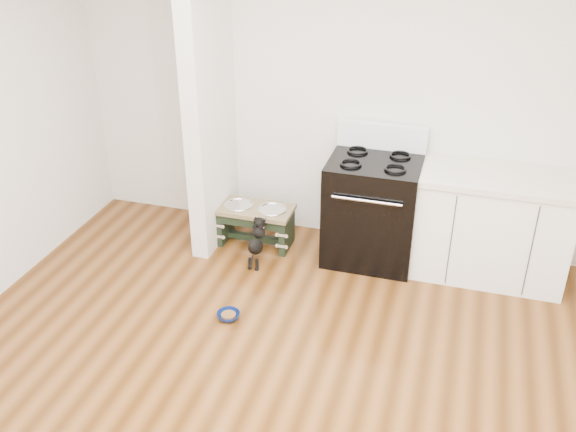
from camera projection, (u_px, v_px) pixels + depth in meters
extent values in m
plane|color=#48270C|center=(266.00, 428.00, 3.94)|extent=(5.00, 5.00, 0.00)
plane|color=silver|center=(357.00, 95.00, 5.40)|extent=(5.00, 0.00, 5.00)
cube|color=silver|center=(209.00, 96.00, 5.36)|extent=(0.15, 0.80, 2.70)
cube|color=black|center=(372.00, 210.00, 5.47)|extent=(0.76, 0.65, 0.92)
cube|color=black|center=(365.00, 234.00, 5.24)|extent=(0.58, 0.02, 0.50)
cylinder|color=silver|center=(367.00, 201.00, 5.05)|extent=(0.56, 0.02, 0.02)
cube|color=white|center=(382.00, 136.00, 5.43)|extent=(0.76, 0.08, 0.22)
torus|color=black|center=(351.00, 163.00, 5.17)|extent=(0.18, 0.18, 0.02)
torus|color=black|center=(395.00, 169.00, 5.08)|extent=(0.18, 0.18, 0.02)
torus|color=black|center=(358.00, 151.00, 5.41)|extent=(0.18, 0.18, 0.02)
torus|color=black|center=(400.00, 155.00, 5.32)|extent=(0.18, 0.18, 0.02)
cube|color=white|center=(491.00, 228.00, 5.26)|extent=(1.20, 0.60, 0.86)
cube|color=beige|center=(500.00, 178.00, 5.04)|extent=(1.24, 0.64, 0.05)
cube|color=black|center=(483.00, 284.00, 5.22)|extent=(1.20, 0.06, 0.10)
cube|color=black|center=(225.00, 223.00, 5.88)|extent=(0.06, 0.32, 0.33)
cube|color=black|center=(287.00, 232.00, 5.73)|extent=(0.06, 0.32, 0.33)
cube|color=black|center=(250.00, 223.00, 5.62)|extent=(0.53, 0.03, 0.08)
cube|color=black|center=(256.00, 238.00, 5.86)|extent=(0.53, 0.06, 0.06)
cube|color=brown|center=(255.00, 209.00, 5.72)|extent=(0.67, 0.36, 0.04)
cylinder|color=silver|center=(239.00, 207.00, 5.75)|extent=(0.23, 0.23, 0.04)
cylinder|color=silver|center=(272.00, 212.00, 5.68)|extent=(0.23, 0.23, 0.04)
torus|color=silver|center=(239.00, 205.00, 5.74)|extent=(0.26, 0.26, 0.02)
torus|color=silver|center=(272.00, 209.00, 5.67)|extent=(0.26, 0.26, 0.02)
cylinder|color=black|center=(250.00, 263.00, 5.49)|extent=(0.03, 0.03, 0.10)
cylinder|color=black|center=(257.00, 264.00, 5.47)|extent=(0.03, 0.03, 0.10)
sphere|color=black|center=(250.00, 268.00, 5.50)|extent=(0.04, 0.04, 0.04)
sphere|color=black|center=(257.00, 269.00, 5.48)|extent=(0.04, 0.04, 0.04)
ellipsoid|color=black|center=(256.00, 247.00, 5.47)|extent=(0.12, 0.27, 0.24)
sphere|color=black|center=(259.00, 232.00, 5.50)|extent=(0.11, 0.11, 0.11)
sphere|color=black|center=(260.00, 223.00, 5.49)|extent=(0.10, 0.10, 0.10)
sphere|color=black|center=(259.00, 219.00, 5.55)|extent=(0.03, 0.03, 0.03)
sphere|color=black|center=(265.00, 220.00, 5.54)|extent=(0.03, 0.03, 0.03)
cylinder|color=black|center=(252.00, 261.00, 5.42)|extent=(0.02, 0.08, 0.09)
torus|color=#D63F73|center=(259.00, 227.00, 5.50)|extent=(0.09, 0.06, 0.08)
imported|color=#0C1C54|center=(228.00, 316.00, 4.88)|extent=(0.23, 0.23, 0.05)
cylinder|color=brown|center=(228.00, 315.00, 4.88)|extent=(0.11, 0.11, 0.02)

